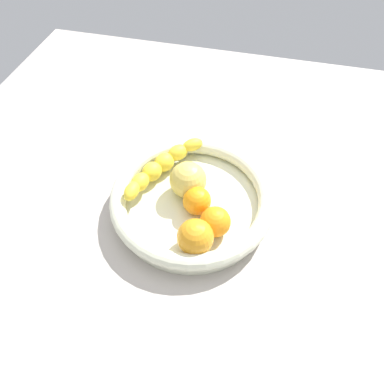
{
  "coord_description": "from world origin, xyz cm",
  "views": [
    {
      "loc": [
        43.45,
        10.79,
        61.42
      ],
      "look_at": [
        0.0,
        0.0,
        8.05
      ],
      "focal_mm": 35.07,
      "sensor_mm": 36.0,
      "label": 1
    }
  ],
  "objects_px": {
    "banana_draped_left": "(160,167)",
    "apple_yellow": "(188,180)",
    "fruit_bowl": "(192,200)",
    "orange_front": "(195,237)",
    "orange_mid_left": "(197,201)",
    "orange_mid_right": "(215,222)"
  },
  "relations": [
    {
      "from": "orange_mid_left",
      "to": "banana_draped_left",
      "type": "bearing_deg",
      "value": -125.72
    },
    {
      "from": "apple_yellow",
      "to": "fruit_bowl",
      "type": "bearing_deg",
      "value": 30.3
    },
    {
      "from": "banana_draped_left",
      "to": "orange_mid_right",
      "type": "xyz_separation_m",
      "value": [
        0.1,
        0.13,
        -0.0
      ]
    },
    {
      "from": "orange_mid_left",
      "to": "apple_yellow",
      "type": "height_order",
      "value": "apple_yellow"
    },
    {
      "from": "fruit_bowl",
      "to": "orange_mid_left",
      "type": "xyz_separation_m",
      "value": [
        0.02,
        0.01,
        0.02
      ]
    },
    {
      "from": "fruit_bowl",
      "to": "banana_draped_left",
      "type": "relative_size",
      "value": 1.6
    },
    {
      "from": "banana_draped_left",
      "to": "orange_front",
      "type": "bearing_deg",
      "value": 36.31
    },
    {
      "from": "orange_mid_left",
      "to": "apple_yellow",
      "type": "bearing_deg",
      "value": -145.2
    },
    {
      "from": "fruit_bowl",
      "to": "banana_draped_left",
      "type": "distance_m",
      "value": 0.1
    },
    {
      "from": "orange_front",
      "to": "orange_mid_right",
      "type": "xyz_separation_m",
      "value": [
        -0.04,
        0.03,
        -0.0
      ]
    },
    {
      "from": "fruit_bowl",
      "to": "banana_draped_left",
      "type": "bearing_deg",
      "value": -122.73
    },
    {
      "from": "fruit_bowl",
      "to": "orange_mid_right",
      "type": "height_order",
      "value": "orange_mid_right"
    },
    {
      "from": "fruit_bowl",
      "to": "orange_mid_right",
      "type": "relative_size",
      "value": 5.65
    },
    {
      "from": "orange_front",
      "to": "apple_yellow",
      "type": "xyz_separation_m",
      "value": [
        -0.12,
        -0.04,
        0.0
      ]
    },
    {
      "from": "orange_mid_left",
      "to": "orange_mid_right",
      "type": "bearing_deg",
      "value": 47.61
    },
    {
      "from": "fruit_bowl",
      "to": "orange_mid_left",
      "type": "relative_size",
      "value": 5.85
    },
    {
      "from": "banana_draped_left",
      "to": "orange_front",
      "type": "xyz_separation_m",
      "value": [
        0.15,
        0.11,
        0.0
      ]
    },
    {
      "from": "banana_draped_left",
      "to": "apple_yellow",
      "type": "bearing_deg",
      "value": 67.08
    },
    {
      "from": "banana_draped_left",
      "to": "orange_front",
      "type": "height_order",
      "value": "orange_front"
    },
    {
      "from": "orange_mid_right",
      "to": "apple_yellow",
      "type": "relative_size",
      "value": 0.78
    },
    {
      "from": "orange_front",
      "to": "orange_mid_left",
      "type": "bearing_deg",
      "value": -168.55
    },
    {
      "from": "apple_yellow",
      "to": "orange_mid_right",
      "type": "bearing_deg",
      "value": 41.87
    }
  ]
}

